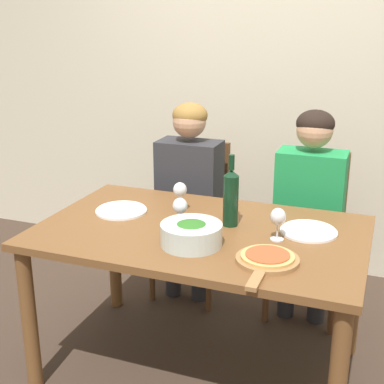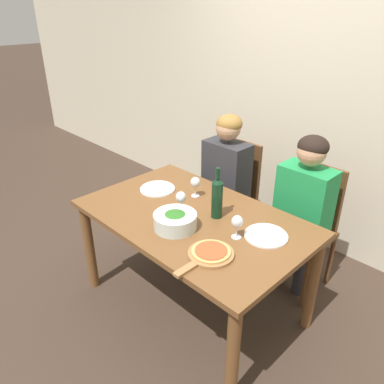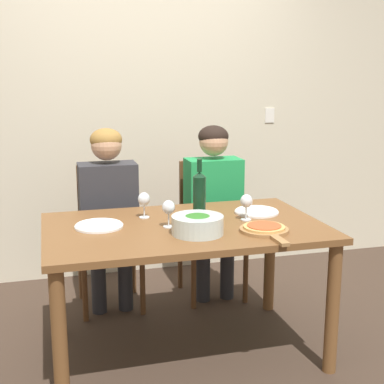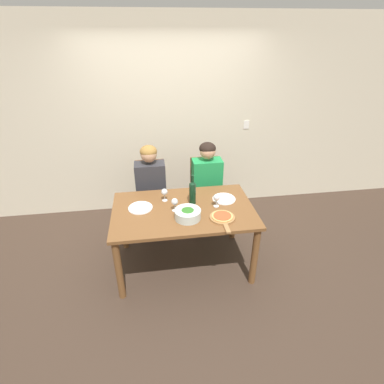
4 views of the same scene
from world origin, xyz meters
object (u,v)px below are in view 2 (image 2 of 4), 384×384
Objects in this scene: chair_left at (232,192)px; broccoli_bowl at (175,221)px; wine_glass_centre at (181,198)px; chair_right at (307,223)px; dinner_plate_left at (158,189)px; wine_glass_right at (237,223)px; wine_glass_left at (195,183)px; pizza_on_board at (210,254)px; wine_bottle at (217,197)px; person_woman at (225,172)px; person_man at (303,202)px; dinner_plate_right at (266,235)px.

chair_left is 1.11m from broccoli_bowl.
wine_glass_centre reaches higher than broccoli_bowl.
chair_left is 1.00× the size of chair_right.
wine_glass_right is (0.82, -0.08, 0.10)m from dinner_plate_left.
broccoli_bowl is at bearing -61.73° from wine_glass_left.
dinner_plate_left is at bearing 158.76° from pizza_on_board.
broccoli_bowl is 1.80× the size of wine_glass_centre.
wine_bottle is at bearing -19.43° from wine_glass_left.
person_woman and person_man have the same top height.
wine_glass_centre is (0.09, -0.23, 0.00)m from wine_glass_left.
dinner_plate_left is 1.74× the size of wine_glass_centre.
wine_glass_left is (-0.56, 0.45, 0.09)m from pizza_on_board.
chair_right is at bearing 59.78° from wine_glass_centre.
chair_right reaches higher than wine_glass_right.
dinner_plate_left is (-0.13, -0.63, 0.02)m from person_woman.
wine_glass_right is at bearing 92.65° from pizza_on_board.
pizza_on_board is (0.71, -0.96, 0.03)m from person_woman.
person_woman is 0.78m from wine_bottle.
person_woman reaches higher than wine_glass_right.
dinner_plate_right is (0.37, 0.04, -0.13)m from wine_bottle.
pizza_on_board is at bearing -38.87° from wine_glass_left.
pizza_on_board is at bearing -91.46° from person_man.
broccoli_bowl is at bearing -145.29° from dinner_plate_right.
broccoli_bowl is at bearing 169.90° from pizza_on_board.
chair_left is 3.68× the size of dinner_plate_left.
wine_glass_left is (-0.59, -0.62, 0.35)m from chair_right.
broccoli_bowl is (-0.38, -0.90, 0.07)m from person_man.
chair_right is 0.26m from person_man.
person_man is (0.00, -0.11, 0.23)m from chair_right.
person_man is at bearing 87.12° from wine_glass_right.
wine_glass_right is 0.46m from wine_glass_centre.
person_woman is at bearing 144.87° from dinner_plate_right.
wine_glass_centre is at bearing -164.71° from dinner_plate_right.
chair_left is 0.73m from chair_right.
dinner_plate_right is 0.66× the size of pizza_on_board.
person_woman reaches higher than dinner_plate_right.
wine_bottle is (-0.28, -0.61, 0.16)m from person_man.
person_man is (0.73, -0.11, 0.23)m from chair_left.
dinner_plate_left is at bearing -176.55° from dinner_plate_right.
wine_bottle is at bearing -114.95° from person_man.
person_man is at bearing 65.05° from wine_bottle.
dinner_plate_left is at bearing 151.56° from broccoli_bowl.
pizza_on_board is 2.66× the size of wine_glass_right.
pizza_on_board is at bearing -56.48° from chair_left.
chair_left is 0.78× the size of person_woman.
chair_right is 1.17m from dinner_plate_left.
person_man is at bearing 67.19° from broccoli_bowl.
broccoli_bowl is 1.80× the size of wine_glass_right.
chair_right is at bearing 68.59° from wine_bottle.
wine_bottle is 2.31× the size of wine_glass_left.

